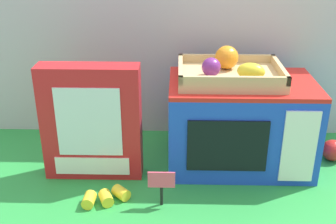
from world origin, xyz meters
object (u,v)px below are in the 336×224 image
(food_groups_crate, at_px, (230,72))
(price_sign, at_px, (161,183))
(cookie_set_box, at_px, (92,123))
(loose_toy_banana, at_px, (106,197))
(toy_microwave, at_px, (240,123))
(loose_toy_apple, at_px, (333,150))

(food_groups_crate, relative_size, price_sign, 2.92)
(cookie_set_box, relative_size, loose_toy_banana, 2.69)
(toy_microwave, xyz_separation_m, loose_toy_apple, (0.30, 0.02, -0.10))
(loose_toy_banana, relative_size, loose_toy_apple, 1.87)
(loose_toy_banana, bearing_deg, food_groups_crate, 33.49)
(food_groups_crate, relative_size, loose_toy_banana, 2.36)
(food_groups_crate, xyz_separation_m, cookie_set_box, (-0.39, -0.08, -0.12))
(cookie_set_box, xyz_separation_m, loose_toy_banana, (0.05, -0.14, -0.15))
(toy_microwave, distance_m, loose_toy_apple, 0.31)
(food_groups_crate, relative_size, cookie_set_box, 0.88)
(toy_microwave, relative_size, loose_toy_banana, 3.39)
(toy_microwave, height_order, food_groups_crate, food_groups_crate)
(price_sign, distance_m, loose_toy_banana, 0.16)
(toy_microwave, distance_m, food_groups_crate, 0.16)
(toy_microwave, relative_size, price_sign, 4.18)
(loose_toy_banana, height_order, loose_toy_apple, loose_toy_apple)
(toy_microwave, height_order, loose_toy_banana, toy_microwave)
(loose_toy_apple, bearing_deg, price_sign, -154.77)
(price_sign, xyz_separation_m, loose_toy_banana, (-0.15, 0.01, -0.05))
(loose_toy_apple, bearing_deg, toy_microwave, -175.95)
(food_groups_crate, bearing_deg, cookie_set_box, -168.04)
(food_groups_crate, distance_m, loose_toy_apple, 0.42)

